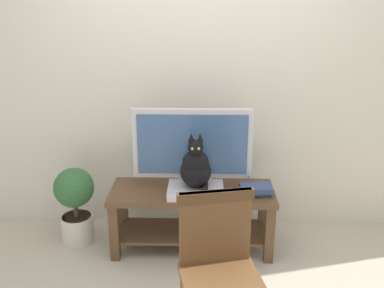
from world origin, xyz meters
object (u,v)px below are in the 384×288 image
object	(u,v)px
tv_stand	(192,208)
cat	(196,167)
tv	(192,146)
potted_plant	(75,201)
wooden_chair	(219,265)
book_stack	(256,189)
media_box	(196,190)

from	to	relation	value
tv_stand	cat	xyz separation A→B (m)	(0.03, -0.10, 0.38)
tv	potted_plant	world-z (taller)	tv
tv	cat	world-z (taller)	tv
tv_stand	cat	world-z (taller)	cat
tv	wooden_chair	xyz separation A→B (m)	(0.17, -1.13, -0.28)
book_stack	media_box	bearing A→B (deg)	-176.75
tv_stand	potted_plant	xyz separation A→B (m)	(-0.95, 0.08, 0.01)
media_box	potted_plant	distance (m)	1.01
book_stack	tv	bearing A→B (deg)	165.58
wooden_chair	potted_plant	bearing A→B (deg)	134.60
wooden_chair	book_stack	size ratio (longest dim) A/B	3.84
cat	book_stack	world-z (taller)	cat
tv	wooden_chair	world-z (taller)	tv
book_stack	cat	bearing A→B (deg)	-175.11
tv_stand	potted_plant	world-z (taller)	potted_plant
tv	book_stack	world-z (taller)	tv
book_stack	potted_plant	xyz separation A→B (m)	(-1.43, 0.14, -0.18)
tv	cat	size ratio (longest dim) A/B	2.13
cat	potted_plant	bearing A→B (deg)	169.93
tv_stand	wooden_chair	world-z (taller)	wooden_chair
tv_stand	wooden_chair	bearing A→B (deg)	-80.69
book_stack	potted_plant	distance (m)	1.45
cat	tv	bearing A→B (deg)	100.19
wooden_chair	book_stack	bearing A→B (deg)	72.91
media_box	book_stack	xyz separation A→B (m)	(0.46, 0.03, 0.00)
tv	media_box	xyz separation A→B (m)	(0.03, -0.15, -0.30)
potted_plant	media_box	bearing A→B (deg)	-9.34
tv_stand	media_box	xyz separation A→B (m)	(0.03, -0.09, 0.19)
cat	wooden_chair	size ratio (longest dim) A/B	0.45
tv	book_stack	xyz separation A→B (m)	(0.48, -0.12, -0.30)
wooden_chair	cat	bearing A→B (deg)	98.55
book_stack	tv_stand	bearing A→B (deg)	172.95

